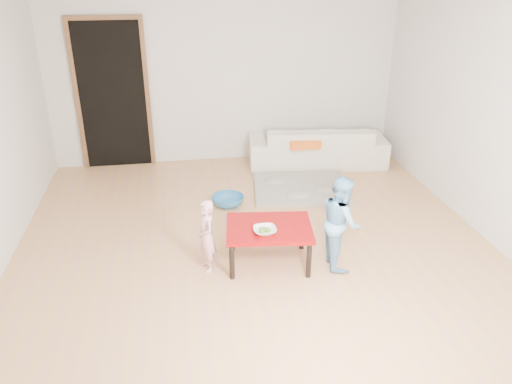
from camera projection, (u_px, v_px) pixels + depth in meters
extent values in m
cube|color=tan|center=(253.00, 238.00, 5.44)|extent=(5.00, 5.00, 0.01)
cube|color=beige|center=(226.00, 73.00, 7.13)|extent=(5.00, 0.02, 2.60)
cube|color=beige|center=(486.00, 112.00, 5.26)|extent=(0.02, 5.00, 2.60)
imported|color=beige|center=(317.00, 145.00, 7.34)|extent=(2.06, 0.99, 0.58)
cube|color=orange|center=(303.00, 142.00, 7.02)|extent=(0.43, 0.39, 0.11)
imported|color=white|center=(265.00, 231.00, 4.70)|extent=(0.22, 0.22, 0.05)
imported|color=#D05F73|center=(206.00, 236.00, 4.76)|extent=(0.23, 0.30, 0.73)
imported|color=#5B9ED2|center=(341.00, 222.00, 4.80)|extent=(0.38, 0.47, 0.94)
imported|color=#286799|center=(228.00, 201.00, 6.15)|extent=(0.40, 0.40, 0.12)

